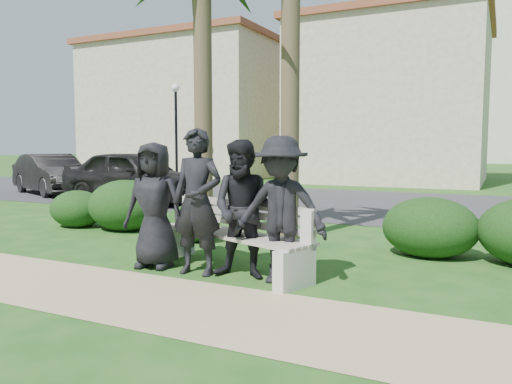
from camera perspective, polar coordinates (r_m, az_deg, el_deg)
ground at (r=7.17m, az=-5.81°, el=-7.74°), size 160.00×160.00×0.00m
footpath at (r=5.78m, az=-15.54°, el=-11.10°), size 30.00×1.60×0.01m
asphalt_street at (r=14.49m, az=11.28°, el=-1.24°), size 160.00×8.00×0.01m
stucco_bldg_left at (r=28.69m, az=-7.06°, el=9.30°), size 10.40×8.40×7.30m
stucco_bldg_right at (r=24.46m, az=15.35°, el=9.87°), size 8.40×8.40×7.30m
street_lamp at (r=22.01m, az=-9.13°, el=8.64°), size 0.36×0.36×4.29m
park_bench at (r=6.53m, az=-3.08°, el=-5.50°), size 2.65×1.35×0.87m
man_a at (r=6.73m, az=-11.54°, el=-1.48°), size 0.89×0.66×1.66m
man_b at (r=6.26m, az=-6.74°, el=-1.12°), size 0.70×0.50×1.83m
man_c at (r=6.04m, az=-1.36°, el=-2.01°), size 0.91×0.76×1.69m
man_d at (r=5.84m, az=2.81°, el=-2.06°), size 1.19×0.78×1.73m
hedge_a at (r=10.63m, az=-19.73°, el=-1.72°), size 1.16×0.96×0.75m
hedge_b at (r=9.93m, az=-14.65°, el=-1.34°), size 1.53×1.27×1.00m
hedge_c at (r=8.57m, az=-7.27°, el=-3.43°), size 0.99×0.81×0.64m
hedge_e at (r=7.74m, az=19.28°, el=-3.65°), size 1.38×1.14×0.90m
car_a at (r=14.63m, az=-13.70°, el=1.75°), size 4.48×1.88×1.51m
car_b at (r=18.18m, az=-22.29°, el=1.90°), size 4.33×2.88×1.35m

